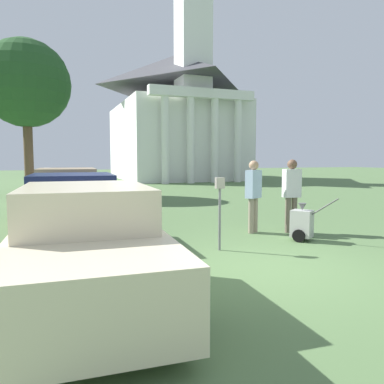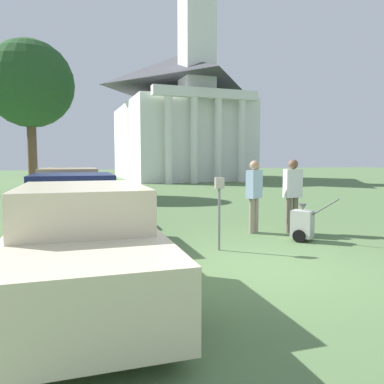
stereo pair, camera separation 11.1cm
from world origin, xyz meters
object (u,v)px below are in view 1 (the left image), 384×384
Objects in this scene: equipment_cart at (302,223)px; parked_car_white at (62,185)px; parked_car_sage at (64,190)px; church at (175,110)px; parked_car_tan at (68,197)px; person_supervisor at (292,191)px; parked_car_navy at (73,210)px; parking_meter at (220,200)px; person_worker at (253,192)px; parked_car_cream at (86,242)px.

parked_car_white is at bearing 77.59° from equipment_cart.
parked_car_sage is 21.78m from church.
parked_car_tan is 6.68m from equipment_cart.
parked_car_tan is 2.70× the size of person_supervisor.
parked_car_navy is 1.00× the size of parked_car_white.
parked_car_sage is at bearing 108.85° from parking_meter.
person_supervisor is at bearing -6.49° from parked_car_navy.
church is (5.56, 26.07, 5.84)m from equipment_cart.
person_supervisor reaches higher than person_worker.
parking_meter is (2.69, -10.97, 0.34)m from parked_car_white.
parked_car_sage is at bearing -85.17° from person_worker.
parked_car_cream is 5.07m from person_worker.
parked_car_navy is at bearing -87.21° from parked_car_sage.
person_worker is at bearing -63.62° from parked_car_white.
person_worker is at bearing 36.46° from parked_car_cream.
church is (10.34, 15.25, 5.56)m from parked_car_white.
person_supervisor is at bearing -60.01° from parked_car_white.
parked_car_sage is 4.80× the size of equipment_cart.
church reaches higher than parked_car_sage.
church is (5.23, 25.20, 5.18)m from person_supervisor.
person_supervisor is (5.11, 2.50, 0.35)m from parked_car_cream.
person_worker is (4.21, -0.54, 0.32)m from parked_car_navy.
equipment_cart is at bearing -63.37° from parked_car_white.
parking_meter is 2.19m from equipment_cart.
parked_car_tan is 24.41m from church.
parked_car_tan is (-0.00, 6.29, 0.02)m from parked_car_cream.
person_supervisor reaches higher than parking_meter.
parking_meter is (2.69, 1.47, 0.32)m from parked_car_cream.
parked_car_tan is (-0.00, 2.95, 0.01)m from parked_car_navy.
parked_car_sage reaches higher than equipment_cart.
parked_car_tan is 5.52m from parking_meter.
parked_car_navy is 2.95m from parked_car_tan.
parked_car_white is at bearing -56.94° from person_supervisor.
church is at bearing 72.33° from parked_car_cream.
person_worker is (1.52, 1.33, 0.01)m from parking_meter.
parked_car_cream is 1.05× the size of parked_car_navy.
parked_car_white is 19.25m from church.
parking_meter is 0.06× the size of church.
parked_car_cream is at bearing -87.21° from parked_car_sage.
person_worker is 0.99× the size of person_supervisor.
parked_car_sage is at bearing -47.39° from person_supervisor.
person_supervisor is at bearing -101.72° from church.
church is (6.13, 24.90, 5.20)m from person_worker.
church is at bearing -95.86° from person_supervisor.
parked_car_cream is 3.49× the size of parking_meter.
church is at bearing 41.72° from equipment_cart.
parking_meter is (2.69, -4.81, 0.30)m from parked_car_tan.
person_supervisor is (5.11, -9.94, 0.37)m from parked_car_white.
person_worker reaches higher than parked_car_white.
parked_car_sage is 2.69× the size of person_worker.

